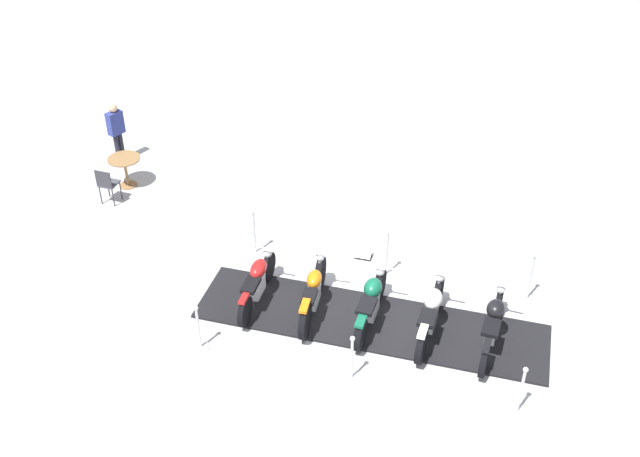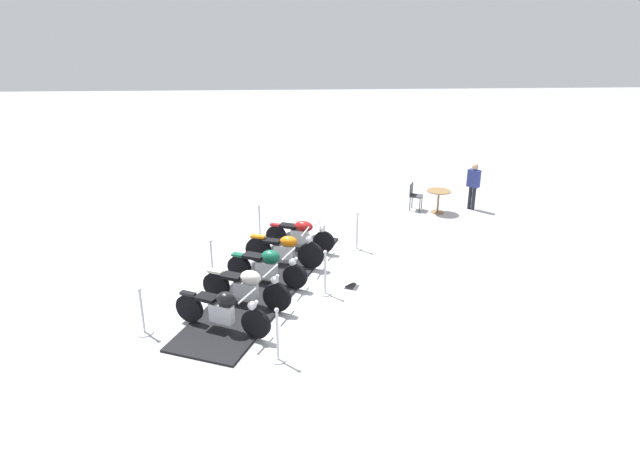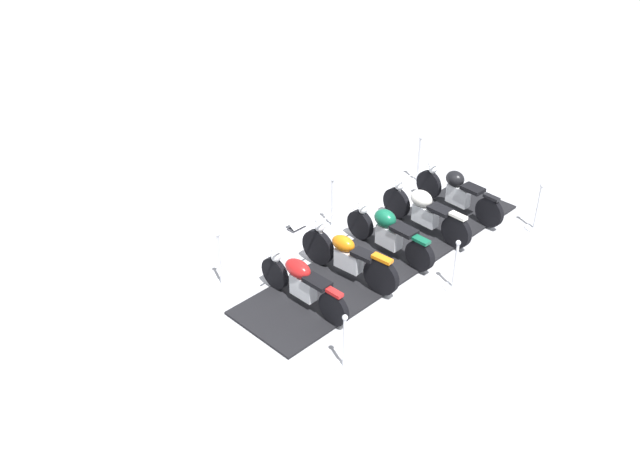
{
  "view_description": "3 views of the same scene",
  "coord_description": "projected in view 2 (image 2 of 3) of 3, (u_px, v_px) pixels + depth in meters",
  "views": [
    {
      "loc": [
        -2.19,
        -10.7,
        9.91
      ],
      "look_at": [
        -0.76,
        1.76,
        1.05
      ],
      "focal_mm": 42.56,
      "sensor_mm": 36.0,
      "label": 1
    },
    {
      "loc": [
        12.12,
        0.62,
        6.13
      ],
      "look_at": [
        -1.58,
        1.4,
        0.85
      ],
      "focal_mm": 30.57,
      "sensor_mm": 36.0,
      "label": 2
    },
    {
      "loc": [
        -10.35,
        -2.91,
        7.13
      ],
      "look_at": [
        -1.08,
        0.98,
        0.98
      ],
      "focal_mm": 37.15,
      "sensor_mm": 36.0,
      "label": 3
    }
  ],
  "objects": [
    {
      "name": "motorcycle_copper",
      "position": [
        285.0,
        249.0,
        14.28
      ],
      "size": [
        0.89,
        2.08,
        1.01
      ],
      "rotation": [
        0.0,
        0.0,
        1.26
      ],
      "color": "black",
      "rests_on": "display_platform"
    },
    {
      "name": "ground_plane",
      "position": [
        267.0,
        285.0,
        13.46
      ],
      "size": [
        80.0,
        80.0,
        0.0
      ],
      "primitive_type": "plane",
      "color": "#B2B2B7"
    },
    {
      "name": "stanchion_left_mid",
      "position": [
        212.0,
        265.0,
        13.81
      ],
      "size": [
        0.35,
        0.35,
        1.01
      ],
      "color": "silver",
      "rests_on": "ground_plane"
    },
    {
      "name": "info_placard",
      "position": [
        350.0,
        284.0,
        13.36
      ],
      "size": [
        0.42,
        0.34,
        0.22
      ],
      "rotation": [
        0.0,
        0.0,
        5.9
      ],
      "color": "#333338",
      "rests_on": "ground_plane"
    },
    {
      "name": "display_platform",
      "position": [
        267.0,
        284.0,
        13.45
      ],
      "size": [
        6.86,
        4.03,
        0.05
      ],
      "primitive_type": "cube",
      "rotation": [
        0.0,
        0.0,
        2.76
      ],
      "color": "black",
      "rests_on": "ground_plane"
    },
    {
      "name": "stanchion_right_front",
      "position": [
        278.0,
        342.0,
        10.33
      ],
      "size": [
        0.3,
        0.3,
        1.15
      ],
      "color": "silver",
      "rests_on": "ground_plane"
    },
    {
      "name": "cafe_chair_near_table",
      "position": [
        414.0,
        194.0,
        18.58
      ],
      "size": [
        0.53,
        0.53,
        0.93
      ],
      "rotation": [
        0.0,
        0.0,
        1.14
      ],
      "color": "#2D2D33",
      "rests_on": "ground_plane"
    },
    {
      "name": "cafe_table",
      "position": [
        439.0,
        196.0,
        18.29
      ],
      "size": [
        0.79,
        0.79,
        0.77
      ],
      "color": "olive",
      "rests_on": "ground_plane"
    },
    {
      "name": "motorcycle_black",
      "position": [
        223.0,
        310.0,
        11.25
      ],
      "size": [
        1.14,
        2.07,
        0.94
      ],
      "rotation": [
        0.0,
        0.0,
        1.11
      ],
      "color": "black",
      "rests_on": "display_platform"
    },
    {
      "name": "motorcycle_forest",
      "position": [
        268.0,
        266.0,
        13.27
      ],
      "size": [
        1.09,
        1.99,
        0.89
      ],
      "rotation": [
        0.0,
        0.0,
        1.15
      ],
      "color": "black",
      "rests_on": "display_platform"
    },
    {
      "name": "stanchion_right_rear",
      "position": [
        357.0,
        237.0,
        15.4
      ],
      "size": [
        0.3,
        0.3,
        1.11
      ],
      "color": "silver",
      "rests_on": "ground_plane"
    },
    {
      "name": "motorcycle_maroon",
      "position": [
        301.0,
        234.0,
        15.28
      ],
      "size": [
        0.92,
        1.93,
        0.89
      ],
      "rotation": [
        0.0,
        0.0,
        1.19
      ],
      "color": "black",
      "rests_on": "display_platform"
    },
    {
      "name": "stanchion_left_rear",
      "position": [
        260.0,
        226.0,
        16.34
      ],
      "size": [
        0.32,
        0.32,
        1.01
      ],
      "color": "silver",
      "rests_on": "ground_plane"
    },
    {
      "name": "stanchion_left_front",
      "position": [
        143.0,
        320.0,
        11.27
      ],
      "size": [
        0.36,
        0.36,
        1.05
      ],
      "color": "silver",
      "rests_on": "ground_plane"
    },
    {
      "name": "bystander_person",
      "position": [
        473.0,
        182.0,
        18.48
      ],
      "size": [
        0.44,
        0.44,
        1.62
      ],
      "rotation": [
        0.0,
        0.0,
        -0.81
      ],
      "color": "#23232D",
      "rests_on": "ground_plane"
    },
    {
      "name": "stanchion_right_mid",
      "position": [
        325.0,
        279.0,
        12.86
      ],
      "size": [
        0.3,
        0.3,
        1.13
      ],
      "color": "silver",
      "rests_on": "ground_plane"
    },
    {
      "name": "motorcycle_cream",
      "position": [
        247.0,
        286.0,
        12.26
      ],
      "size": [
        1.12,
        2.06,
        0.96
      ],
      "rotation": [
        0.0,
        0.0,
        1.13
      ],
      "color": "black",
      "rests_on": "display_platform"
    }
  ]
}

